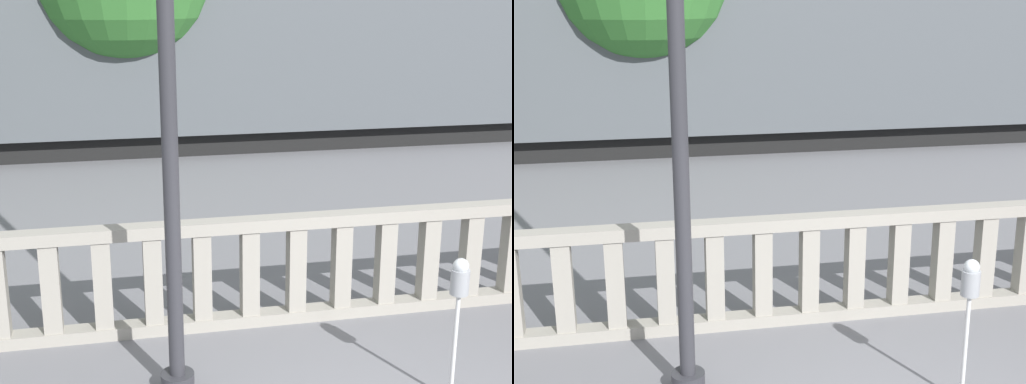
{
  "view_description": "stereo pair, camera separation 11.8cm",
  "coord_description": "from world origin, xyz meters",
  "views": [
    {
      "loc": [
        -2.33,
        -4.63,
        3.74
      ],
      "look_at": [
        -0.54,
        3.84,
        1.31
      ],
      "focal_mm": 50.0,
      "sensor_mm": 36.0,
      "label": 1
    },
    {
      "loc": [
        -2.21,
        -4.65,
        3.74
      ],
      "look_at": [
        -0.54,
        3.84,
        1.31
      ],
      "focal_mm": 50.0,
      "sensor_mm": 36.0,
      "label": 2
    }
  ],
  "objects": [
    {
      "name": "parking_meter",
      "position": [
        0.72,
        0.86,
        1.15
      ],
      "size": [
        0.17,
        0.17,
        1.44
      ],
      "color": "silver",
      "rests_on": "ground"
    },
    {
      "name": "balustrade",
      "position": [
        0.0,
        2.84,
        0.65
      ],
      "size": [
        13.39,
        0.24,
        1.3
      ],
      "color": "gray",
      "rests_on": "ground"
    },
    {
      "name": "train_near",
      "position": [
        2.28,
        13.03,
        2.06
      ],
      "size": [
        21.86,
        3.08,
        4.54
      ],
      "color": "black",
      "rests_on": "ground"
    }
  ]
}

